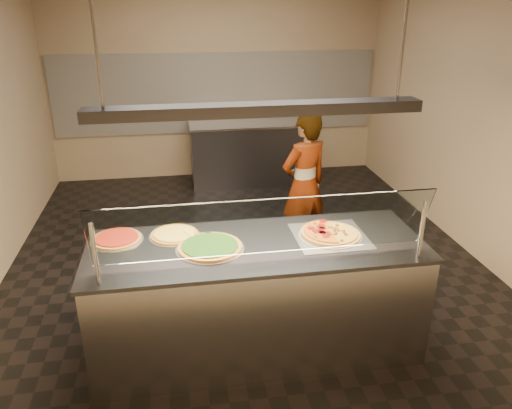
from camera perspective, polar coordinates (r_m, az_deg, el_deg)
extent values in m
cube|color=black|center=(5.45, -1.11, -6.63)|extent=(5.00, 6.00, 0.02)
cube|color=tan|center=(7.83, -4.53, 14.07)|extent=(5.00, 0.02, 3.00)
cube|color=tan|center=(2.16, 10.58, -9.97)|extent=(5.00, 0.02, 3.00)
cube|color=tan|center=(5.80, 24.46, 9.16)|extent=(0.02, 6.00, 3.00)
cube|color=silver|center=(7.84, -4.46, 12.59)|extent=(4.90, 0.02, 1.20)
cube|color=#B7B7BC|center=(4.01, 0.08, -10.67)|extent=(2.50, 0.90, 0.90)
cube|color=#39393F|center=(3.77, 0.08, -4.76)|extent=(2.54, 0.94, 0.03)
cylinder|color=#B7B7BC|center=(3.32, -17.92, -5.48)|extent=(0.03, 0.03, 0.44)
cylinder|color=#B7B7BC|center=(3.67, 18.42, -2.78)|extent=(0.03, 0.03, 0.44)
cube|color=white|center=(3.34, 1.05, -2.59)|extent=(2.30, 0.18, 0.47)
cube|color=silver|center=(3.93, 8.45, -3.57)|extent=(0.55, 0.55, 0.01)
cylinder|color=silver|center=(3.93, 8.46, -3.48)|extent=(0.49, 0.49, 0.01)
cylinder|color=#66090C|center=(4.05, 7.64, -1.82)|extent=(0.06, 0.06, 0.01)
cylinder|color=#66090C|center=(3.98, 7.43, -2.28)|extent=(0.06, 0.06, 0.01)
cylinder|color=#66090C|center=(3.94, 7.58, -2.58)|extent=(0.06, 0.06, 0.01)
cylinder|color=#66090C|center=(3.92, 7.47, -2.69)|extent=(0.06, 0.06, 0.01)
cylinder|color=#66090C|center=(3.92, 6.29, -2.63)|extent=(0.06, 0.06, 0.01)
cylinder|color=#66090C|center=(3.88, 6.81, -2.94)|extent=(0.06, 0.06, 0.01)
cylinder|color=#66090C|center=(3.87, 7.46, -3.08)|extent=(0.06, 0.06, 0.01)
cylinder|color=#66090C|center=(3.86, 7.61, -3.14)|extent=(0.06, 0.06, 0.01)
cylinder|color=#66090C|center=(3.85, 8.11, -3.20)|extent=(0.06, 0.06, 0.01)
cylinder|color=#66090C|center=(3.81, 7.99, -3.54)|extent=(0.06, 0.06, 0.01)
cube|color=#19590F|center=(3.98, 7.72, -2.31)|extent=(0.02, 0.02, 0.01)
cube|color=#19590F|center=(4.00, 6.71, -2.12)|extent=(0.02, 0.02, 0.01)
cube|color=#19590F|center=(3.95, 6.94, -2.47)|extent=(0.02, 0.01, 0.01)
cube|color=#19590F|center=(3.90, 6.99, -2.81)|extent=(0.01, 0.02, 0.01)
cube|color=#19590F|center=(3.84, 6.77, -3.16)|extent=(0.02, 0.01, 0.01)
cube|color=#19590F|center=(3.78, 6.79, -3.60)|extent=(0.02, 0.02, 0.01)
cube|color=#19590F|center=(3.79, 7.84, -3.65)|extent=(0.02, 0.02, 0.01)
cube|color=#19590F|center=(3.83, 8.52, -3.35)|extent=(0.01, 0.02, 0.01)
sphere|color=#513014|center=(3.79, 9.76, -4.07)|extent=(0.03, 0.03, 0.03)
sphere|color=#513014|center=(3.89, 8.99, -3.33)|extent=(0.03, 0.03, 0.03)
sphere|color=#513014|center=(3.90, 9.09, -3.25)|extent=(0.03, 0.03, 0.03)
sphere|color=#513014|center=(3.89, 10.19, -3.38)|extent=(0.03, 0.03, 0.03)
sphere|color=#513014|center=(3.93, 9.97, -3.12)|extent=(0.03, 0.03, 0.03)
sphere|color=#513014|center=(3.94, 9.95, -3.01)|extent=(0.03, 0.03, 0.03)
sphere|color=#513014|center=(3.95, 9.38, -2.94)|extent=(0.03, 0.03, 0.03)
sphere|color=#513014|center=(3.94, 8.92, -2.95)|extent=(0.03, 0.03, 0.03)
sphere|color=#513014|center=(3.98, 9.11, -2.70)|extent=(0.03, 0.03, 0.03)
sphere|color=#513014|center=(4.03, 9.24, -2.35)|extent=(0.03, 0.03, 0.03)
sphere|color=#513014|center=(3.99, 8.65, -2.62)|extent=(0.03, 0.03, 0.03)
sphere|color=#513014|center=(3.99, 8.32, -2.57)|extent=(0.03, 0.03, 0.03)
cylinder|color=silver|center=(3.72, -5.29, -4.99)|extent=(0.51, 0.51, 0.01)
cylinder|color=#946027|center=(3.71, -5.30, -4.81)|extent=(0.48, 0.48, 0.02)
cylinder|color=black|center=(3.71, -5.31, -4.61)|extent=(0.42, 0.42, 0.01)
cylinder|color=silver|center=(3.95, -9.30, -3.50)|extent=(0.39, 0.39, 0.01)
cylinder|color=#946027|center=(3.94, -9.31, -3.36)|extent=(0.36, 0.36, 0.02)
cylinder|color=gold|center=(3.94, -9.32, -3.19)|extent=(0.32, 0.32, 0.01)
cylinder|color=silver|center=(3.97, -15.60, -3.89)|extent=(0.40, 0.40, 0.01)
cylinder|color=#946027|center=(3.97, -15.62, -3.75)|extent=(0.37, 0.37, 0.02)
cylinder|color=#6A0E0A|center=(3.96, -15.64, -3.59)|extent=(0.32, 0.32, 0.01)
cube|color=#B7B7BC|center=(3.86, -5.73, -3.55)|extent=(0.17, 0.16, 0.00)
cylinder|color=tan|center=(3.90, -7.71, -3.30)|extent=(0.09, 0.13, 0.02)
cube|color=#39393F|center=(7.66, -1.04, 5.88)|extent=(1.68, 0.70, 0.90)
cube|color=#B7B7BC|center=(7.54, -1.07, 9.27)|extent=(1.72, 0.74, 0.03)
imported|color=#403B44|center=(5.38, 5.53, 2.24)|extent=(0.68, 0.58, 1.58)
cube|color=#39393F|center=(3.43, 0.09, 10.82)|extent=(2.30, 0.18, 0.08)
cylinder|color=#B7B7BC|center=(3.34, -18.09, 18.92)|extent=(0.02, 0.02, 1.01)
cylinder|color=#B7B7BC|center=(3.66, 16.69, 19.30)|extent=(0.02, 0.02, 1.01)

